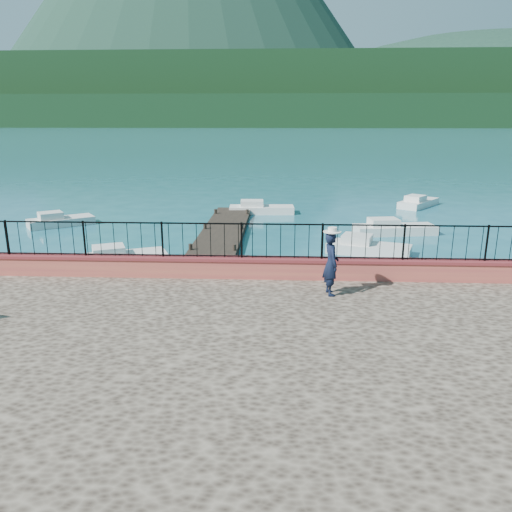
# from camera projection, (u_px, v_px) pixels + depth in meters

# --- Properties ---
(ground) EXTENTS (2000.00, 2000.00, 0.00)m
(ground) POSITION_uv_depth(u_px,v_px,m) (243.00, 384.00, 10.71)
(ground) COLOR #19596B
(ground) RESTS_ON ground
(parapet) EXTENTS (28.00, 0.46, 0.58)m
(parapet) POSITION_uv_depth(u_px,v_px,m) (253.00, 268.00, 13.87)
(parapet) COLOR #BF6045
(parapet) RESTS_ON promenade
(railing) EXTENTS (27.00, 0.05, 0.95)m
(railing) POSITION_uv_depth(u_px,v_px,m) (252.00, 241.00, 13.66)
(railing) COLOR black
(railing) RESTS_ON parapet
(dock) EXTENTS (2.00, 16.00, 0.30)m
(dock) POSITION_uv_depth(u_px,v_px,m) (218.00, 242.00, 22.31)
(dock) COLOR #2D231C
(dock) RESTS_ON ground
(far_forest) EXTENTS (900.00, 60.00, 18.00)m
(far_forest) POSITION_uv_depth(u_px,v_px,m) (280.00, 112.00, 296.97)
(far_forest) COLOR black
(far_forest) RESTS_ON ground
(foothills) EXTENTS (900.00, 120.00, 44.00)m
(foothills) POSITION_uv_depth(u_px,v_px,m) (281.00, 93.00, 351.23)
(foothills) COLOR black
(foothills) RESTS_ON ground
(companion_hill) EXTENTS (448.00, 384.00, 180.00)m
(companion_hill) POSITION_uv_depth(u_px,v_px,m) (484.00, 123.00, 539.09)
(companion_hill) COLOR #142D23
(companion_hill) RESTS_ON ground
(person) EXTENTS (0.49, 0.65, 1.61)m
(person) POSITION_uv_depth(u_px,v_px,m) (331.00, 264.00, 12.42)
(person) COLOR black
(person) RESTS_ON promenade
(hat) EXTENTS (0.44, 0.44, 0.12)m
(hat) POSITION_uv_depth(u_px,v_px,m) (332.00, 230.00, 12.19)
(hat) COLOR white
(hat) RESTS_ON person
(boat_0) EXTENTS (3.58, 2.52, 0.80)m
(boat_0) POSITION_uv_depth(u_px,v_px,m) (122.00, 254.00, 19.31)
(boat_0) COLOR silver
(boat_0) RESTS_ON ground
(boat_1) EXTENTS (3.63, 2.35, 0.80)m
(boat_1) POSITION_uv_depth(u_px,v_px,m) (369.00, 245.00, 20.82)
(boat_1) COLOR silver
(boat_1) RESTS_ON ground
(boat_2) EXTENTS (4.09, 1.90, 0.80)m
(boat_2) POSITION_uv_depth(u_px,v_px,m) (395.00, 226.00, 24.42)
(boat_2) COLOR silver
(boat_2) RESTS_ON ground
(boat_3) EXTENTS (3.41, 2.95, 0.80)m
(boat_3) POSITION_uv_depth(u_px,v_px,m) (61.00, 218.00, 26.27)
(boat_3) COLOR silver
(boat_3) RESTS_ON ground
(boat_4) EXTENTS (3.87, 1.48, 0.80)m
(boat_4) POSITION_uv_depth(u_px,v_px,m) (262.00, 207.00, 29.72)
(boat_4) COLOR silver
(boat_4) RESTS_ON ground
(boat_5) EXTENTS (3.20, 3.58, 0.80)m
(boat_5) POSITION_uv_depth(u_px,v_px,m) (419.00, 200.00, 31.95)
(boat_5) COLOR silver
(boat_5) RESTS_ON ground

